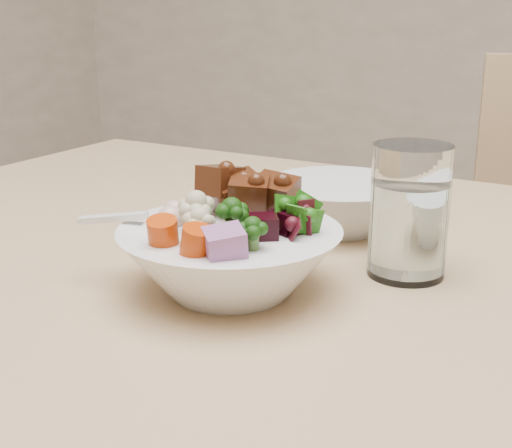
% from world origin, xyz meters
% --- Properties ---
extents(food_bowl, '(0.20, 0.20, 0.11)m').
position_xyz_m(food_bowl, '(-0.16, 0.02, 0.81)').
color(food_bowl, white).
rests_on(food_bowl, dining_table).
extents(soup_spoon, '(0.10, 0.03, 0.02)m').
position_xyz_m(soup_spoon, '(-0.23, -0.00, 0.84)').
color(soup_spoon, white).
rests_on(soup_spoon, food_bowl).
extents(water_glass, '(0.07, 0.07, 0.12)m').
position_xyz_m(water_glass, '(-0.03, 0.12, 0.84)').
color(water_glass, white).
rests_on(water_glass, dining_table).
extents(side_bowl, '(0.16, 0.16, 0.05)m').
position_xyz_m(side_bowl, '(-0.13, 0.23, 0.81)').
color(side_bowl, white).
rests_on(side_bowl, dining_table).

